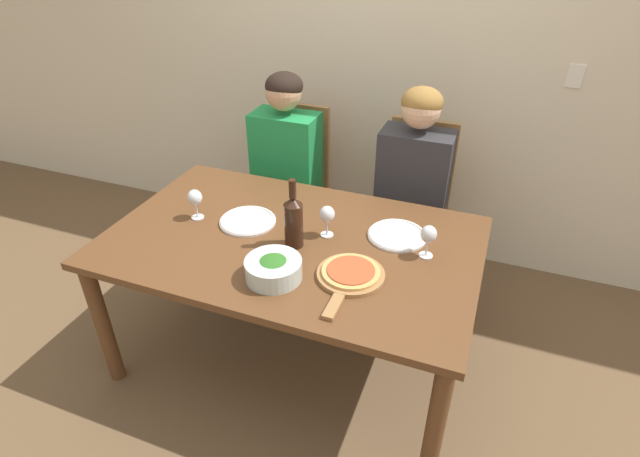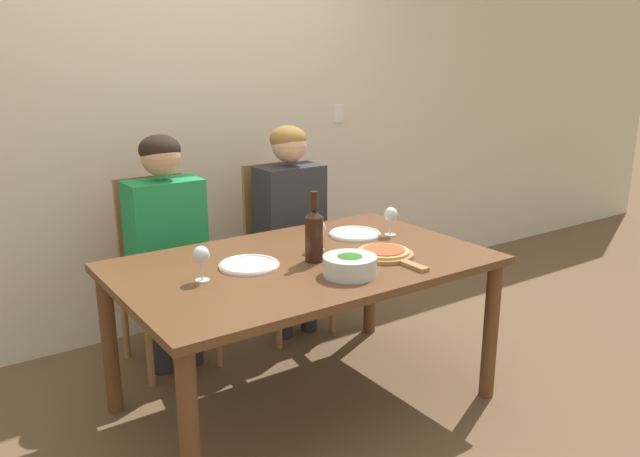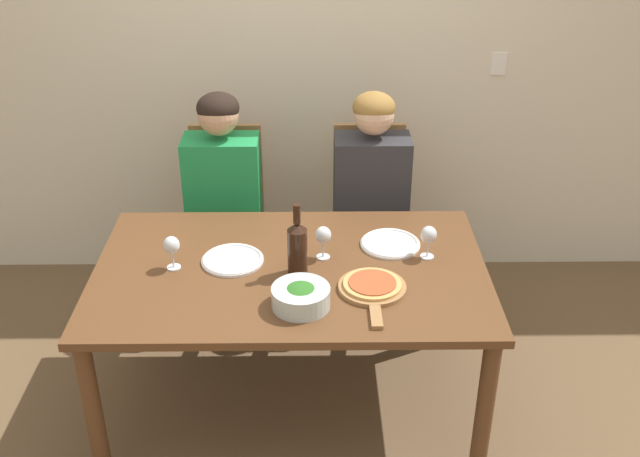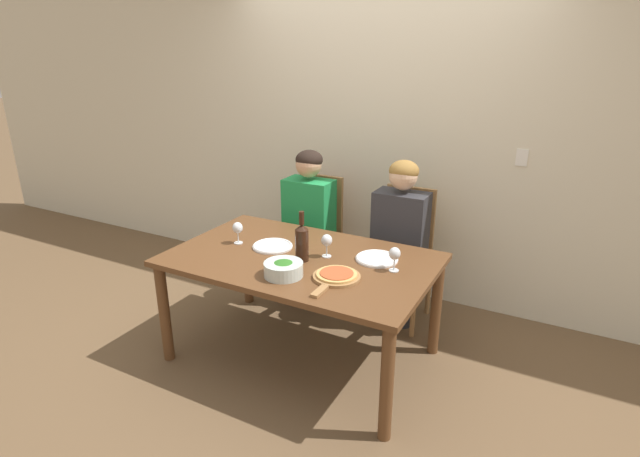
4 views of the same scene
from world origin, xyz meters
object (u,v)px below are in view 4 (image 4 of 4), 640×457
Objects in this scene: pizza_on_board at (336,276)px; wine_glass_right at (395,255)px; broccoli_bowl at (283,269)px; wine_glass_centre at (327,241)px; person_woman at (308,213)px; dinner_plate_right at (377,258)px; wine_bottle at (302,241)px; dinner_plate_left at (273,246)px; chair_right at (403,250)px; person_man at (399,228)px; wine_glass_left at (238,229)px; chair_left at (315,234)px.

wine_glass_right is at bearing 45.26° from pizza_on_board.
wine_glass_right reaches higher than broccoli_bowl.
wine_glass_right is 0.45m from wine_glass_centre.
dinner_plate_right is at bearing -34.08° from person_woman.
person_woman is 0.87m from wine_bottle.
person_woman is at bearing 127.83° from wine_glass_centre.
dinner_plate_left is 1.00× the size of dinner_plate_right.
broccoli_bowl is 0.62m from dinner_plate_right.
person_woman is 4.68× the size of dinner_plate_right.
wine_bottle is at bearing -112.31° from chair_right.
pizza_on_board is at bearing 20.48° from broccoli_bowl.
wine_glass_centre is (0.09, 0.37, 0.06)m from broccoli_bowl.
chair_right is 3.78× the size of dinner_plate_right.
person_man is 8.28× the size of wine_glass_left.
person_man is 0.91m from pizza_on_board.
chair_left is at bearing 90.00° from person_woman.
wine_bottle is at bearing -115.29° from person_man.
broccoli_bowl reaches higher than dinner_plate_left.
wine_glass_right is at bearing -34.16° from person_woman.
dinner_plate_left is 0.63m from pizza_on_board.
chair_right is at bearing 43.38° from wine_glass_left.
wine_glass_centre is at bearing 75.94° from broccoli_bowl.
wine_bottle is at bearing -4.93° from wine_glass_left.
wine_bottle is at bearing -66.09° from chair_left.
wine_bottle is 2.13× the size of wine_glass_left.
broccoli_bowl is 1.53× the size of wine_glass_left.
broccoli_bowl reaches higher than dinner_plate_right.
person_woman reaches higher than dinner_plate_right.
wine_glass_right is at bearing -0.15° from wine_glass_centre.
person_woman is at bearing 79.55° from wine_glass_left.
wine_bottle reaches higher than pizza_on_board.
pizza_on_board is 2.77× the size of wine_glass_left.
person_man is 2.99× the size of pizza_on_board.
dinner_plate_left is 0.71m from dinner_plate_right.
person_man is (0.00, -0.12, 0.22)m from chair_right.
person_man is at bearing 71.06° from broccoli_bowl.
broccoli_bowl is at bearing -48.60° from dinner_plate_left.
wine_bottle is at bearing 93.78° from broccoli_bowl.
wine_bottle is (-0.36, -0.77, 0.10)m from person_man.
chair_left is 3.14× the size of wine_bottle.
broccoli_bowl reaches higher than pizza_on_board.
pizza_on_board is (0.70, -0.91, -0.01)m from person_woman.
dinner_plate_right is (0.05, -0.54, -0.02)m from person_man.
dinner_plate_right is (0.41, 0.23, -0.12)m from wine_bottle.
broccoli_bowl is (-0.35, -1.02, 0.01)m from person_man.
wine_glass_left reaches higher than dinner_plate_right.
chair_right is 3.78× the size of dinner_plate_left.
person_woman is at bearing 99.36° from dinner_plate_left.
pizza_on_board is 0.86m from wine_glass_left.
broccoli_bowl is at bearing -70.09° from chair_left.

